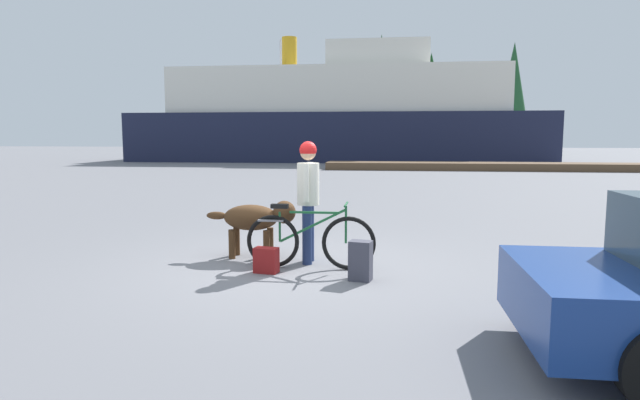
% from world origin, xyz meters
% --- Properties ---
extents(ground_plane, '(160.00, 160.00, 0.00)m').
position_xyz_m(ground_plane, '(0.00, 0.00, 0.00)').
color(ground_plane, slate).
extents(bicycle, '(1.82, 0.44, 0.93)m').
position_xyz_m(bicycle, '(0.24, 0.02, 0.40)').
color(bicycle, black).
rests_on(bicycle, ground_plane).
extents(person_cyclist, '(0.32, 0.53, 1.77)m').
position_xyz_m(person_cyclist, '(0.17, 0.38, 1.07)').
color(person_cyclist, navy).
rests_on(person_cyclist, ground_plane).
extents(dog, '(1.39, 0.46, 0.88)m').
position_xyz_m(dog, '(-0.66, 0.61, 0.60)').
color(dog, '#472D19').
rests_on(dog, ground_plane).
extents(backpack, '(0.32, 0.26, 0.51)m').
position_xyz_m(backpack, '(0.98, -0.50, 0.26)').
color(backpack, '#3F3F4C').
rests_on(backpack, ground_plane).
extents(handbag_pannier, '(0.34, 0.23, 0.34)m').
position_xyz_m(handbag_pannier, '(-0.31, -0.28, 0.17)').
color(handbag_pannier, maroon).
rests_on(handbag_pannier, ground_plane).
extents(dock_pier, '(19.49, 2.25, 0.40)m').
position_xyz_m(dock_pier, '(7.62, 22.75, 0.20)').
color(dock_pier, brown).
rests_on(dock_pier, ground_plane).
extents(ferry_boat, '(29.58, 8.04, 9.04)m').
position_xyz_m(ferry_boat, '(-2.45, 32.70, 3.21)').
color(ferry_boat, '#191E38').
rests_on(ferry_boat, ground_plane).
extents(sailboat_moored, '(6.23, 1.75, 9.58)m').
position_xyz_m(sailboat_moored, '(-7.57, 36.59, 0.54)').
color(sailboat_moored, navy).
rests_on(sailboat_moored, ground_plane).
extents(pine_tree_far_left, '(3.66, 3.66, 8.97)m').
position_xyz_m(pine_tree_far_left, '(-13.04, 47.13, 5.49)').
color(pine_tree_far_left, '#4C331E').
rests_on(pine_tree_far_left, ground_plane).
extents(pine_tree_center, '(3.49, 3.49, 11.75)m').
position_xyz_m(pine_tree_center, '(0.37, 47.37, 7.02)').
color(pine_tree_center, '#4C331E').
rests_on(pine_tree_center, ground_plane).
extents(pine_tree_far_right, '(3.34, 3.34, 11.01)m').
position_xyz_m(pine_tree_far_right, '(13.35, 48.85, 6.49)').
color(pine_tree_far_right, '#4C331E').
rests_on(pine_tree_far_right, ground_plane).
extents(pine_tree_mid_back, '(4.17, 4.17, 10.63)m').
position_xyz_m(pine_tree_mid_back, '(5.58, 52.27, 6.34)').
color(pine_tree_mid_back, '#4C331E').
rests_on(pine_tree_mid_back, ground_plane).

